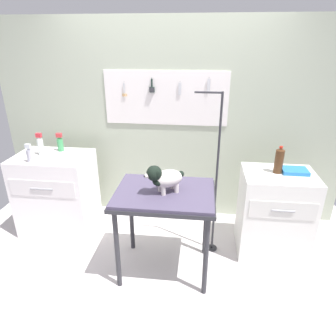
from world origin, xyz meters
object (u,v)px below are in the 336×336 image
(grooming_arm, at_px, (215,184))
(cabinet_right, at_px, (274,213))
(dog, at_px, (164,178))
(soda_bottle, at_px, (279,161))
(grooming_table, at_px, (165,200))
(counter_left, at_px, (57,193))
(spray_bottle_tall, at_px, (60,143))

(grooming_arm, distance_m, cabinet_right, 0.70)
(dog, relative_size, soda_bottle, 1.31)
(grooming_table, bearing_deg, soda_bottle, 22.92)
(dog, xyz_separation_m, cabinet_right, (1.06, 0.44, -0.54))
(cabinet_right, distance_m, soda_bottle, 0.56)
(grooming_arm, distance_m, soda_bottle, 0.64)
(counter_left, height_order, spray_bottle_tall, spray_bottle_tall)
(counter_left, height_order, soda_bottle, soda_bottle)
(grooming_table, bearing_deg, grooming_arm, 37.76)
(grooming_arm, xyz_separation_m, soda_bottle, (0.58, 0.09, 0.23))
(counter_left, xyz_separation_m, soda_bottle, (2.34, -0.11, 0.55))
(cabinet_right, bearing_deg, grooming_table, -158.79)
(grooming_arm, distance_m, dog, 0.63)
(grooming_arm, bearing_deg, counter_left, 173.40)
(grooming_table, height_order, spray_bottle_tall, spray_bottle_tall)
(grooming_table, bearing_deg, counter_left, 157.05)
(grooming_arm, xyz_separation_m, spray_bottle_tall, (-1.71, 0.37, 0.22))
(dog, bearing_deg, soda_bottle, 24.13)
(dog, xyz_separation_m, spray_bottle_tall, (-1.26, 0.74, 0.01))
(dog, bearing_deg, grooming_arm, 39.74)
(spray_bottle_tall, bearing_deg, soda_bottle, -6.85)
(counter_left, relative_size, soda_bottle, 3.40)
(grooming_arm, height_order, counter_left, grooming_arm)
(grooming_table, distance_m, spray_bottle_tall, 1.47)
(cabinet_right, bearing_deg, grooming_arm, -174.15)
(dog, distance_m, soda_bottle, 1.14)
(grooming_table, xyz_separation_m, counter_left, (-1.30, 0.55, -0.30))
(grooming_arm, relative_size, soda_bottle, 6.20)
(dog, bearing_deg, cabinet_right, 22.43)
(grooming_arm, relative_size, counter_left, 1.82)
(counter_left, bearing_deg, grooming_arm, -6.60)
(soda_bottle, bearing_deg, grooming_table, -157.08)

